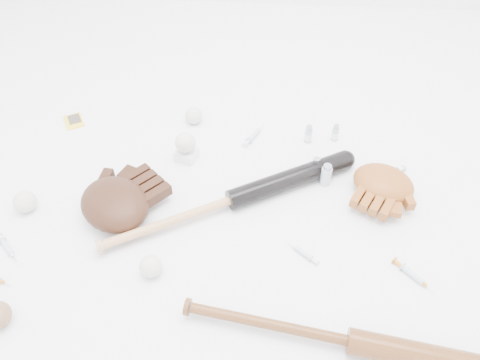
# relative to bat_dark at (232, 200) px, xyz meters

# --- Properties ---
(bat_dark) EXTENTS (0.84, 0.52, 0.07)m
(bat_dark) POSITION_rel_bat_dark_xyz_m (0.00, 0.00, 0.00)
(bat_dark) COLOR black
(bat_dark) RESTS_ON ground
(bat_wood) EXTENTS (0.93, 0.20, 0.07)m
(bat_wood) POSITION_rel_bat_dark_xyz_m (0.34, -0.46, -0.00)
(bat_wood) COLOR brown
(bat_wood) RESTS_ON ground
(glove_dark) EXTENTS (0.41, 0.41, 0.11)m
(glove_dark) POSITION_rel_bat_dark_xyz_m (-0.37, -0.06, 0.02)
(glove_dark) COLOR black
(glove_dark) RESTS_ON ground
(glove_tan) EXTENTS (0.33, 0.33, 0.09)m
(glove_tan) POSITION_rel_bat_dark_xyz_m (0.50, 0.10, 0.01)
(glove_tan) COLOR brown
(glove_tan) RESTS_ON ground
(trading_card) EXTENTS (0.10, 0.11, 0.01)m
(trading_card) POSITION_rel_bat_dark_xyz_m (-0.67, 0.39, -0.03)
(trading_card) COLOR gold
(trading_card) RESTS_ON ground
(pedestal) EXTENTS (0.09, 0.09, 0.04)m
(pedestal) POSITION_rel_bat_dark_xyz_m (-0.18, 0.22, -0.01)
(pedestal) COLOR white
(pedestal) RESTS_ON ground
(baseball_on_pedestal) EXTENTS (0.07, 0.07, 0.07)m
(baseball_on_pedestal) POSITION_rel_bat_dark_xyz_m (-0.18, 0.22, 0.04)
(baseball_on_pedestal) COLOR silver
(baseball_on_pedestal) RESTS_ON pedestal
(baseball_left) EXTENTS (0.07, 0.07, 0.07)m
(baseball_left) POSITION_rel_bat_dark_xyz_m (-0.67, -0.06, 0.00)
(baseball_left) COLOR silver
(baseball_left) RESTS_ON ground
(baseball_upper) EXTENTS (0.07, 0.07, 0.07)m
(baseball_upper) POSITION_rel_bat_dark_xyz_m (-0.19, 0.43, -0.00)
(baseball_upper) COLOR silver
(baseball_upper) RESTS_ON ground
(baseball_mid) EXTENTS (0.07, 0.07, 0.07)m
(baseball_mid) POSITION_rel_bat_dark_xyz_m (-0.21, -0.27, -0.00)
(baseball_mid) COLOR silver
(baseball_mid) RESTS_ON ground
(syringe_0) EXTENTS (0.12, 0.12, 0.02)m
(syringe_0) POSITION_rel_bat_dark_xyz_m (-0.67, -0.22, -0.03)
(syringe_0) COLOR #ADBCC6
(syringe_0) RESTS_ON ground
(syringe_1) EXTENTS (0.12, 0.10, 0.02)m
(syringe_1) POSITION_rel_bat_dark_xyz_m (0.23, -0.17, -0.03)
(syringe_1) COLOR #ADBCC6
(syringe_1) RESTS_ON ground
(syringe_2) EXTENTS (0.10, 0.16, 0.02)m
(syringe_2) POSITION_rel_bat_dark_xyz_m (0.05, 0.36, -0.02)
(syringe_2) COLOR #ADBCC6
(syringe_2) RESTS_ON ground
(syringe_3) EXTENTS (0.13, 0.13, 0.02)m
(syringe_3) POSITION_rel_bat_dark_xyz_m (0.54, -0.23, -0.02)
(syringe_3) COLOR #ADBCC6
(syringe_3) RESTS_ON ground
(syringe_4) EXTENTS (0.15, 0.11, 0.02)m
(syringe_4) POSITION_rel_bat_dark_xyz_m (0.54, 0.18, -0.02)
(syringe_4) COLOR #ADBCC6
(syringe_4) RESTS_ON ground
(vial_0) EXTENTS (0.03, 0.03, 0.07)m
(vial_0) POSITION_rel_bat_dark_xyz_m (0.36, 0.37, 0.00)
(vial_0) COLOR #AEB8BF
(vial_0) RESTS_ON ground
(vial_1) EXTENTS (0.03, 0.03, 0.07)m
(vial_1) POSITION_rel_bat_dark_xyz_m (0.26, 0.35, 0.00)
(vial_1) COLOR #AEB8BF
(vial_1) RESTS_ON ground
(vial_2) EXTENTS (0.03, 0.03, 0.08)m
(vial_2) POSITION_rel_bat_dark_xyz_m (0.28, 0.17, 0.00)
(vial_2) COLOR #AEB8BF
(vial_2) RESTS_ON ground
(vial_3) EXTENTS (0.04, 0.04, 0.08)m
(vial_3) POSITION_rel_bat_dark_xyz_m (0.31, 0.13, 0.01)
(vial_3) COLOR #AEB8BF
(vial_3) RESTS_ON ground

